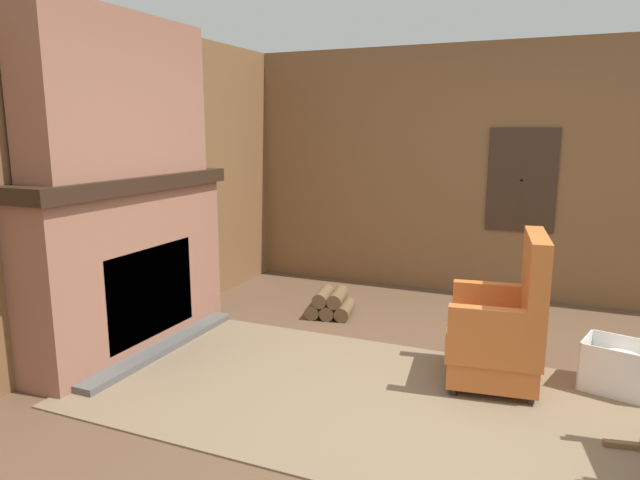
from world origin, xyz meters
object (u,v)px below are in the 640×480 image
Objects in this scene: armchair at (501,331)px; firewood_stack at (330,304)px; laundry_basket at (621,368)px; oil_lamp_vase at (49,169)px; storage_case at (153,165)px.

armchair is 1.83m from firewood_stack.
laundry_basket is (2.34, -0.69, 0.06)m from firewood_stack.
oil_lamp_vase is (-1.18, -1.96, 1.34)m from firewood_stack.
firewood_stack is 1.74× the size of storage_case.
armchair reaches higher than firewood_stack.
laundry_basket is 1.98× the size of oil_lamp_vase.
armchair is 0.79m from laundry_basket.
laundry_basket is 1.96× the size of storage_case.
armchair is 2.24× the size of firewood_stack.
storage_case reaches higher than firewood_stack.
storage_case is (-3.52, -0.24, 1.25)m from laundry_basket.
armchair reaches higher than laundry_basket.
laundry_basket is at bearing -174.09° from armchair.
oil_lamp_vase is at bearing -90.01° from storage_case.
oil_lamp_vase is (-3.52, -1.27, 1.28)m from laundry_basket.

